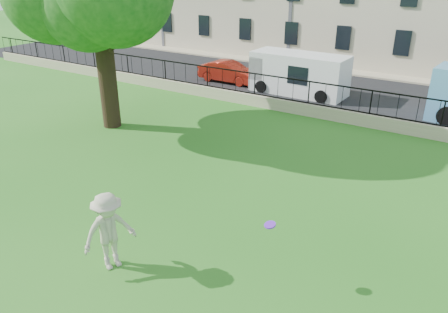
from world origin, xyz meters
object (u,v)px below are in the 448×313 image
Objects in this scene: man at (109,232)px; red_sedan at (229,72)px; frisbee at (270,225)px; white_van at (299,74)px.

man is 18.49m from red_sedan.
white_van reaches higher than frisbee.
white_van reaches higher than man.
red_sedan is 0.73× the size of white_van.
white_van reaches higher than red_sedan.
red_sedan is 4.72m from white_van.
white_van is (-2.50, 17.03, 0.11)m from man.
man is 17.21m from white_van.
white_van is (-6.00, 15.42, -0.43)m from frisbee.
frisbee is at bearing -44.01° from man.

